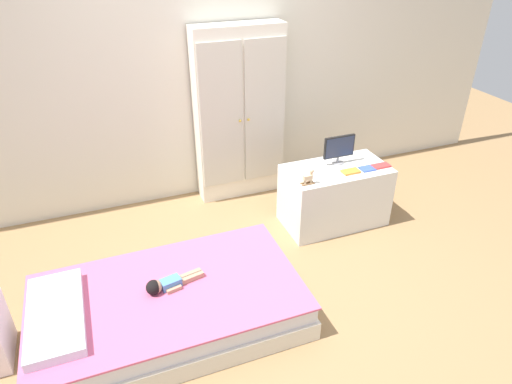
{
  "coord_description": "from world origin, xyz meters",
  "views": [
    {
      "loc": [
        -0.95,
        -2.33,
        2.32
      ],
      "look_at": [
        0.1,
        0.42,
        0.57
      ],
      "focal_mm": 31.7,
      "sensor_mm": 36.0,
      "label": 1
    }
  ],
  "objects_px": {
    "bed": "(169,307)",
    "doll": "(164,284)",
    "wardrobe": "(239,115)",
    "book_orange": "(351,172)",
    "tv_monitor": "(339,148)",
    "rocking_horse_toy": "(309,177)",
    "book_red": "(381,166)",
    "book_blue": "(367,169)",
    "tv_stand": "(334,195)"
  },
  "relations": [
    {
      "from": "bed",
      "to": "doll",
      "type": "xyz_separation_m",
      "value": [
        -0.01,
        0.03,
        0.18
      ]
    },
    {
      "from": "wardrobe",
      "to": "book_orange",
      "type": "bearing_deg",
      "value": -54.41
    },
    {
      "from": "bed",
      "to": "tv_monitor",
      "type": "distance_m",
      "value": 1.91
    },
    {
      "from": "rocking_horse_toy",
      "to": "book_red",
      "type": "xyz_separation_m",
      "value": [
        0.71,
        0.05,
        -0.06
      ]
    },
    {
      "from": "book_blue",
      "to": "doll",
      "type": "bearing_deg",
      "value": -163.65
    },
    {
      "from": "tv_monitor",
      "to": "book_red",
      "type": "distance_m",
      "value": 0.39
    },
    {
      "from": "doll",
      "to": "book_red",
      "type": "relative_size",
      "value": 2.45
    },
    {
      "from": "rocking_horse_toy",
      "to": "tv_monitor",
      "type": "bearing_deg",
      "value": 30.65
    },
    {
      "from": "bed",
      "to": "tv_stand",
      "type": "relative_size",
      "value": 1.96
    },
    {
      "from": "bed",
      "to": "book_red",
      "type": "distance_m",
      "value": 2.1
    },
    {
      "from": "bed",
      "to": "book_orange",
      "type": "relative_size",
      "value": 11.71
    },
    {
      "from": "book_orange",
      "to": "book_red",
      "type": "height_order",
      "value": "book_orange"
    },
    {
      "from": "tv_monitor",
      "to": "book_blue",
      "type": "distance_m",
      "value": 0.29
    },
    {
      "from": "tv_stand",
      "to": "book_red",
      "type": "relative_size",
      "value": 5.58
    },
    {
      "from": "bed",
      "to": "tv_stand",
      "type": "distance_m",
      "value": 1.76
    },
    {
      "from": "book_blue",
      "to": "tv_stand",
      "type": "bearing_deg",
      "value": 154.47
    },
    {
      "from": "tv_monitor",
      "to": "book_red",
      "type": "height_order",
      "value": "tv_monitor"
    },
    {
      "from": "tv_stand",
      "to": "book_blue",
      "type": "height_order",
      "value": "book_blue"
    },
    {
      "from": "wardrobe",
      "to": "book_red",
      "type": "xyz_separation_m",
      "value": [
        0.95,
        -0.92,
        -0.26
      ]
    },
    {
      "from": "wardrobe",
      "to": "tv_monitor",
      "type": "distance_m",
      "value": 0.98
    },
    {
      "from": "bed",
      "to": "tv_stand",
      "type": "bearing_deg",
      "value": 22.83
    },
    {
      "from": "doll",
      "to": "tv_stand",
      "type": "height_order",
      "value": "tv_stand"
    },
    {
      "from": "book_red",
      "to": "book_blue",
      "type": "bearing_deg",
      "value": -180.0
    },
    {
      "from": "doll",
      "to": "book_blue",
      "type": "bearing_deg",
      "value": 16.35
    },
    {
      "from": "doll",
      "to": "tv_stand",
      "type": "distance_m",
      "value": 1.75
    },
    {
      "from": "wardrobe",
      "to": "book_red",
      "type": "relative_size",
      "value": 10.11
    },
    {
      "from": "rocking_horse_toy",
      "to": "book_orange",
      "type": "distance_m",
      "value": 0.42
    },
    {
      "from": "doll",
      "to": "rocking_horse_toy",
      "type": "distance_m",
      "value": 1.4
    },
    {
      "from": "wardrobe",
      "to": "book_blue",
      "type": "bearing_deg",
      "value": -48.32
    },
    {
      "from": "bed",
      "to": "book_red",
      "type": "bearing_deg",
      "value": 16.12
    },
    {
      "from": "rocking_horse_toy",
      "to": "book_red",
      "type": "relative_size",
      "value": 0.82
    },
    {
      "from": "bed",
      "to": "book_red",
      "type": "relative_size",
      "value": 10.91
    },
    {
      "from": "tv_monitor",
      "to": "book_blue",
      "type": "bearing_deg",
      "value": -47.36
    },
    {
      "from": "tv_stand",
      "to": "bed",
      "type": "bearing_deg",
      "value": -157.17
    },
    {
      "from": "wardrobe",
      "to": "tv_monitor",
      "type": "height_order",
      "value": "wardrobe"
    },
    {
      "from": "tv_stand",
      "to": "rocking_horse_toy",
      "type": "height_order",
      "value": "rocking_horse_toy"
    },
    {
      "from": "doll",
      "to": "rocking_horse_toy",
      "type": "xyz_separation_m",
      "value": [
        1.27,
        0.5,
        0.29
      ]
    },
    {
      "from": "tv_stand",
      "to": "rocking_horse_toy",
      "type": "relative_size",
      "value": 6.78
    },
    {
      "from": "rocking_horse_toy",
      "to": "book_red",
      "type": "bearing_deg",
      "value": 3.76
    },
    {
      "from": "book_orange",
      "to": "book_red",
      "type": "xyz_separation_m",
      "value": [
        0.3,
        0.0,
        -0.0
      ]
    },
    {
      "from": "doll",
      "to": "book_blue",
      "type": "xyz_separation_m",
      "value": [
        1.85,
        0.54,
        0.23
      ]
    },
    {
      "from": "bed",
      "to": "book_orange",
      "type": "height_order",
      "value": "book_orange"
    },
    {
      "from": "book_orange",
      "to": "book_blue",
      "type": "height_order",
      "value": "book_orange"
    },
    {
      "from": "bed",
      "to": "wardrobe",
      "type": "bearing_deg",
      "value": 55.55
    },
    {
      "from": "book_red",
      "to": "book_orange",
      "type": "bearing_deg",
      "value": 180.0
    },
    {
      "from": "rocking_horse_toy",
      "to": "book_red",
      "type": "distance_m",
      "value": 0.71
    },
    {
      "from": "doll",
      "to": "tv_stand",
      "type": "xyz_separation_m",
      "value": [
        1.62,
        0.65,
        -0.04
      ]
    },
    {
      "from": "bed",
      "to": "wardrobe",
      "type": "xyz_separation_m",
      "value": [
        1.02,
        1.49,
        0.67
      ]
    },
    {
      "from": "book_orange",
      "to": "book_blue",
      "type": "xyz_separation_m",
      "value": [
        0.16,
        -0.0,
        -0.0
      ]
    },
    {
      "from": "book_red",
      "to": "tv_stand",
      "type": "bearing_deg",
      "value": 163.31
    }
  ]
}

